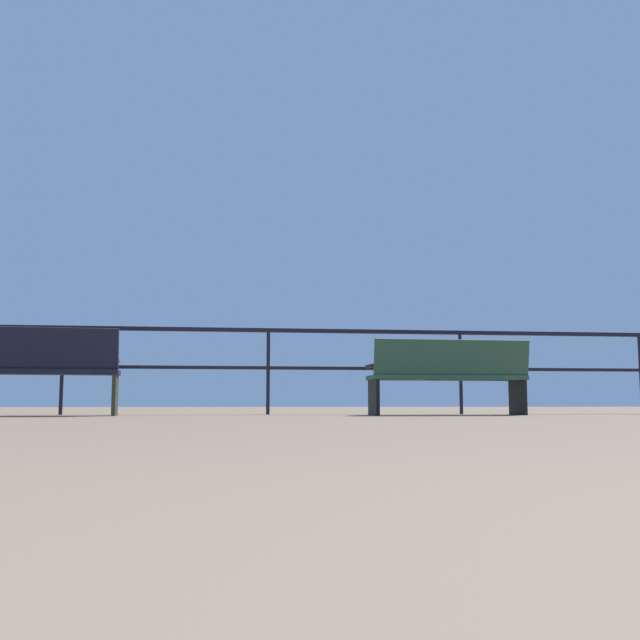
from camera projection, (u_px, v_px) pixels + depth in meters
name	position (u px, v px, depth m)	size (l,w,h in m)	color
pier_railing	(268.00, 350.00, 9.03)	(19.61, 0.05, 1.06)	black
bench_near_left	(41.00, 366.00, 7.82)	(1.64, 0.74, 0.94)	black
bench_near_right	(449.00, 373.00, 8.38)	(1.81, 0.69, 0.85)	#2C4E38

